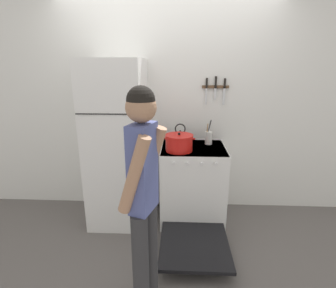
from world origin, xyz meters
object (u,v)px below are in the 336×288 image
dutch_oven_pot (179,143)px  person (143,192)px  stove_range (192,185)px  refrigerator (118,144)px  utensil_jar (209,137)px  tea_kettle (180,137)px

dutch_oven_pot → person: size_ratio=0.21×
person → dutch_oven_pot: bearing=5.9°
stove_range → dutch_oven_pot: dutch_oven_pot is taller
refrigerator → utensil_jar: 1.04m
stove_range → utensil_jar: size_ratio=4.71×
refrigerator → utensil_jar: size_ratio=6.40×
refrigerator → person: 1.27m
person → stove_range: bearing=-0.5°
refrigerator → dutch_oven_pot: 0.70m
refrigerator → person: refrigerator is taller
tea_kettle → utensil_jar: utensil_jar is taller
stove_range → person: (-0.39, -1.17, 0.50)m
tea_kettle → dutch_oven_pot: bearing=-92.8°
refrigerator → tea_kettle: bearing=12.3°
tea_kettle → refrigerator: bearing=-167.7°
refrigerator → dutch_oven_pot: (0.69, -0.11, 0.06)m
tea_kettle → person: person is taller
dutch_oven_pot → utensil_jar: 0.43m
utensil_jar → person: person is taller
person → refrigerator: bearing=39.2°
utensil_jar → person: size_ratio=0.17×
refrigerator → stove_range: 0.97m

